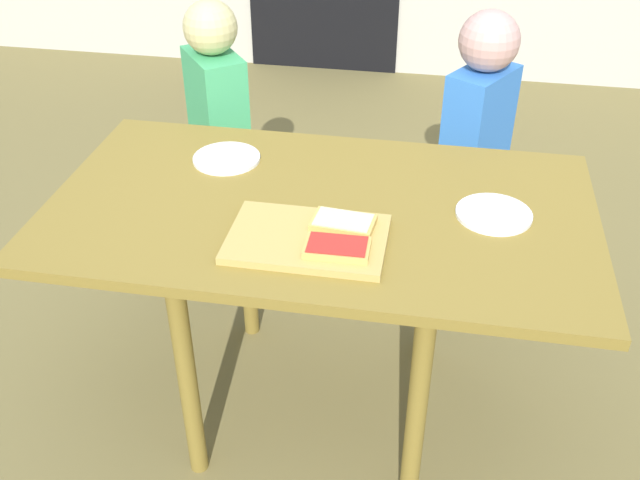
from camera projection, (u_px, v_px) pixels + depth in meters
name	position (u px, v px, depth m)	size (l,w,h in m)	color
ground_plane	(320.00, 403.00, 2.26)	(16.00, 16.00, 0.00)	olive
dining_table	(320.00, 231.00, 1.89)	(1.38, 0.78, 0.72)	olive
cutting_board	(307.00, 239.00, 1.70)	(0.37, 0.25, 0.02)	tan
pizza_slice_near_right	(337.00, 247.00, 1.64)	(0.15, 0.09, 0.02)	tan
pizza_slice_far_right	(343.00, 222.00, 1.73)	(0.16, 0.10, 0.02)	tan
plate_white_left	(227.00, 158.00, 2.04)	(0.19, 0.19, 0.01)	white
plate_white_right	(494.00, 214.00, 1.80)	(0.19, 0.19, 0.01)	white
child_left	(219.00, 130.00, 2.47)	(0.26, 0.28, 1.04)	navy
child_right	(476.00, 137.00, 2.41)	(0.24, 0.28, 1.03)	#454868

